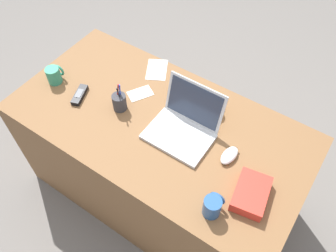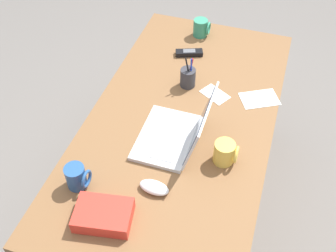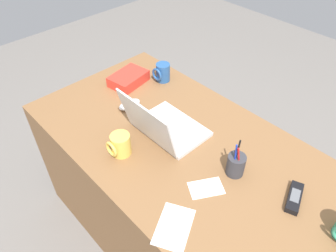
{
  "view_description": "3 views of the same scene",
  "coord_description": "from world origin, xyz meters",
  "px_view_note": "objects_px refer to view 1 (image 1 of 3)",
  "views": [
    {
      "loc": [
        0.64,
        -0.87,
        2.09
      ],
      "look_at": [
        0.09,
        -0.04,
        0.81
      ],
      "focal_mm": 37.17,
      "sensor_mm": 36.0,
      "label": 1
    },
    {
      "loc": [
        1.18,
        0.32,
        1.98
      ],
      "look_at": [
        0.1,
        -0.03,
        0.77
      ],
      "focal_mm": 43.01,
      "sensor_mm": 36.0,
      "label": 2
    },
    {
      "loc": [
        -0.62,
        0.71,
        1.7
      ],
      "look_at": [
        0.11,
        0.01,
        0.79
      ],
      "focal_mm": 33.94,
      "sensor_mm": 36.0,
      "label": 3
    }
  ],
  "objects_px": {
    "computer_mouse": "(229,155)",
    "cordless_phone": "(80,95)",
    "coffee_mug_white": "(54,75)",
    "snack_bag": "(251,194)",
    "pen_holder": "(119,102)",
    "laptop": "(184,125)",
    "coffee_mug_tall": "(212,102)",
    "coffee_mug_spare": "(212,206)"
  },
  "relations": [
    {
      "from": "laptop",
      "to": "coffee_mug_white",
      "type": "xyz_separation_m",
      "value": [
        -0.77,
        -0.1,
        -0.0
      ]
    },
    {
      "from": "coffee_mug_tall",
      "to": "coffee_mug_spare",
      "type": "relative_size",
      "value": 0.98
    },
    {
      "from": "computer_mouse",
      "to": "coffee_mug_white",
      "type": "xyz_separation_m",
      "value": [
        -1.02,
        -0.09,
        0.03
      ]
    },
    {
      "from": "laptop",
      "to": "coffee_mug_tall",
      "type": "distance_m",
      "value": 0.21
    },
    {
      "from": "coffee_mug_white",
      "to": "pen_holder",
      "type": "relative_size",
      "value": 0.57
    },
    {
      "from": "coffee_mug_spare",
      "to": "cordless_phone",
      "type": "xyz_separation_m",
      "value": [
        -0.9,
        0.17,
        -0.04
      ]
    },
    {
      "from": "computer_mouse",
      "to": "coffee_mug_white",
      "type": "distance_m",
      "value": 1.03
    },
    {
      "from": "coffee_mug_spare",
      "to": "snack_bag",
      "type": "relative_size",
      "value": 0.5
    },
    {
      "from": "computer_mouse",
      "to": "coffee_mug_white",
      "type": "bearing_deg",
      "value": -170.17
    },
    {
      "from": "coffee_mug_tall",
      "to": "coffee_mug_spare",
      "type": "xyz_separation_m",
      "value": [
        0.28,
        -0.49,
        0.0
      ]
    },
    {
      "from": "computer_mouse",
      "to": "cordless_phone",
      "type": "relative_size",
      "value": 0.8
    },
    {
      "from": "coffee_mug_tall",
      "to": "laptop",
      "type": "bearing_deg",
      "value": -100.78
    },
    {
      "from": "computer_mouse",
      "to": "cordless_phone",
      "type": "bearing_deg",
      "value": -168.24
    },
    {
      "from": "laptop",
      "to": "snack_bag",
      "type": "relative_size",
      "value": 1.59
    },
    {
      "from": "computer_mouse",
      "to": "pen_holder",
      "type": "relative_size",
      "value": 0.7
    },
    {
      "from": "pen_holder",
      "to": "snack_bag",
      "type": "distance_m",
      "value": 0.78
    },
    {
      "from": "coffee_mug_tall",
      "to": "pen_holder",
      "type": "relative_size",
      "value": 0.58
    },
    {
      "from": "computer_mouse",
      "to": "snack_bag",
      "type": "xyz_separation_m",
      "value": [
        0.17,
        -0.13,
        0.01
      ]
    },
    {
      "from": "coffee_mug_spare",
      "to": "computer_mouse",
      "type": "bearing_deg",
      "value": 103.06
    },
    {
      "from": "snack_bag",
      "to": "pen_holder",
      "type": "bearing_deg",
      "value": 174.04
    },
    {
      "from": "pen_holder",
      "to": "coffee_mug_white",
      "type": "bearing_deg",
      "value": -173.75
    },
    {
      "from": "coffee_mug_tall",
      "to": "cordless_phone",
      "type": "height_order",
      "value": "coffee_mug_tall"
    },
    {
      "from": "coffee_mug_white",
      "to": "cordless_phone",
      "type": "relative_size",
      "value": 0.65
    },
    {
      "from": "cordless_phone",
      "to": "pen_holder",
      "type": "xyz_separation_m",
      "value": [
        0.23,
        0.06,
        0.03
      ]
    },
    {
      "from": "coffee_mug_tall",
      "to": "snack_bag",
      "type": "distance_m",
      "value": 0.52
    },
    {
      "from": "cordless_phone",
      "to": "pen_holder",
      "type": "distance_m",
      "value": 0.24
    },
    {
      "from": "coffee_mug_spare",
      "to": "pen_holder",
      "type": "distance_m",
      "value": 0.71
    },
    {
      "from": "coffee_mug_spare",
      "to": "pen_holder",
      "type": "bearing_deg",
      "value": 161.0
    },
    {
      "from": "coffee_mug_white",
      "to": "cordless_phone",
      "type": "height_order",
      "value": "coffee_mug_white"
    },
    {
      "from": "computer_mouse",
      "to": "pen_holder",
      "type": "height_order",
      "value": "pen_holder"
    },
    {
      "from": "coffee_mug_tall",
      "to": "snack_bag",
      "type": "relative_size",
      "value": 0.49
    },
    {
      "from": "computer_mouse",
      "to": "pen_holder",
      "type": "xyz_separation_m",
      "value": [
        -0.61,
        -0.05,
        0.03
      ]
    },
    {
      "from": "laptop",
      "to": "coffee_mug_white",
      "type": "relative_size",
      "value": 3.37
    },
    {
      "from": "snack_bag",
      "to": "computer_mouse",
      "type": "bearing_deg",
      "value": 143.15
    },
    {
      "from": "laptop",
      "to": "computer_mouse",
      "type": "height_order",
      "value": "laptop"
    },
    {
      "from": "coffee_mug_tall",
      "to": "cordless_phone",
      "type": "bearing_deg",
      "value": -152.76
    },
    {
      "from": "laptop",
      "to": "coffee_mug_white",
      "type": "bearing_deg",
      "value": -172.52
    },
    {
      "from": "coffee_mug_tall",
      "to": "cordless_phone",
      "type": "xyz_separation_m",
      "value": [
        -0.62,
        -0.32,
        -0.04
      ]
    },
    {
      "from": "computer_mouse",
      "to": "coffee_mug_tall",
      "type": "height_order",
      "value": "coffee_mug_tall"
    },
    {
      "from": "coffee_mug_white",
      "to": "cordless_phone",
      "type": "xyz_separation_m",
      "value": [
        0.19,
        -0.01,
        -0.03
      ]
    },
    {
      "from": "coffee_mug_white",
      "to": "pen_holder",
      "type": "distance_m",
      "value": 0.42
    },
    {
      "from": "coffee_mug_white",
      "to": "cordless_phone",
      "type": "distance_m",
      "value": 0.19
    }
  ]
}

